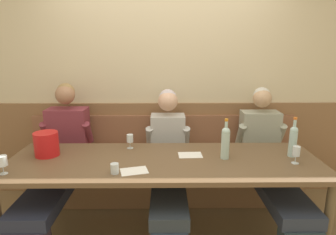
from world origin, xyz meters
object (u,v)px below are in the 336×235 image
object	(u,v)px
wine_glass_by_bottle	(296,152)
water_tumbler_left	(115,169)
wine_bottle_amber_mid	(293,140)
wine_glass_near_bucket	(2,162)
wine_glass_right_end	(38,137)
ice_bucket	(47,144)
wine_glass_center_front	(130,139)
wall_bench	(164,176)
dining_table	(164,167)
person_left_seat	(269,160)
wine_bottle_clear_water	(225,142)
person_right_seat	(59,158)
person_center_left_seat	(168,159)

from	to	relation	value
wine_glass_by_bottle	water_tumbler_left	bearing A→B (deg)	-172.97
wine_bottle_amber_mid	wine_glass_near_bucket	distance (m)	2.39
wine_glass_near_bucket	wine_glass_right_end	distance (m)	0.62
wine_glass_by_bottle	wine_glass_near_bucket	world-z (taller)	wine_glass_by_bottle
ice_bucket	wine_glass_center_front	size ratio (longest dim) A/B	1.56
wall_bench	dining_table	bearing A→B (deg)	-90.00
wine_bottle_amber_mid	ice_bucket	bearing A→B (deg)	178.90
ice_bucket	water_tumbler_left	size ratio (longest dim) A/B	2.66
dining_table	water_tumbler_left	bearing A→B (deg)	-144.10
wall_bench	wine_bottle_amber_mid	size ratio (longest dim) A/B	8.39
person_left_seat	wine_glass_near_bucket	distance (m)	2.36
wine_glass_by_bottle	water_tumbler_left	size ratio (longest dim) A/B	1.86
ice_bucket	wine_glass_near_bucket	bearing A→B (deg)	-115.93
wine_bottle_clear_water	water_tumbler_left	distance (m)	0.96
person_right_seat	wine_glass_near_bucket	bearing A→B (deg)	-107.73
wall_bench	person_center_left_seat	bearing A→B (deg)	-83.55
person_center_left_seat	person_left_seat	size ratio (longest dim) A/B	1.00
wine_glass_right_end	wine_glass_center_front	distance (m)	0.89
wine_glass_right_end	wine_bottle_clear_water	bearing A→B (deg)	-10.45
wine_glass_by_bottle	wine_glass_center_front	distance (m)	1.47
dining_table	wine_glass_near_bucket	world-z (taller)	wine_glass_near_bucket
person_right_seat	wine_glass_near_bucket	world-z (taller)	person_right_seat
dining_table	water_tumbler_left	xyz separation A→B (m)	(-0.38, -0.27, 0.11)
wall_bench	wine_glass_center_front	distance (m)	0.77
dining_table	wine_bottle_clear_water	size ratio (longest dim) A/B	7.56
person_center_left_seat	wine_bottle_amber_mid	distance (m)	1.16
wine_glass_near_bucket	person_center_left_seat	bearing A→B (deg)	25.60
person_right_seat	person_left_seat	bearing A→B (deg)	-0.60
wall_bench	person_center_left_seat	world-z (taller)	person_center_left_seat
wall_bench	wine_glass_near_bucket	distance (m)	1.67
ice_bucket	person_right_seat	bearing A→B (deg)	87.36
wall_bench	water_tumbler_left	world-z (taller)	wall_bench
wall_bench	person_left_seat	size ratio (longest dim) A/B	2.30
person_center_left_seat	wine_glass_near_bucket	world-z (taller)	person_center_left_seat
wine_bottle_clear_water	wine_glass_by_bottle	xyz separation A→B (m)	(0.57, -0.12, -0.05)
person_right_seat	wine_bottle_clear_water	xyz separation A→B (m)	(1.56, -0.32, 0.27)
wine_bottle_clear_water	wine_bottle_amber_mid	bearing A→B (deg)	4.36
wine_glass_near_bucket	ice_bucket	bearing A→B (deg)	64.07
person_right_seat	person_center_left_seat	size ratio (longest dim) A/B	1.02
person_center_left_seat	water_tumbler_left	distance (m)	0.76
wine_glass_by_bottle	wine_glass_center_front	bearing A→B (deg)	164.94
person_center_left_seat	wine_glass_by_bottle	bearing A→B (deg)	-22.09
wine_glass_right_end	person_center_left_seat	bearing A→B (deg)	-0.46
dining_table	wine_glass_center_front	size ratio (longest dim) A/B	19.66
person_center_left_seat	person_left_seat	distance (m)	1.00
wine_glass_by_bottle	wine_glass_near_bucket	size ratio (longest dim) A/B	1.03
wall_bench	person_right_seat	size ratio (longest dim) A/B	2.24
person_right_seat	wine_glass_right_end	world-z (taller)	person_right_seat
wine_glass_near_bucket	water_tumbler_left	xyz separation A→B (m)	(0.85, -0.00, -0.06)
person_left_seat	wine_glass_by_bottle	size ratio (longest dim) A/B	8.70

